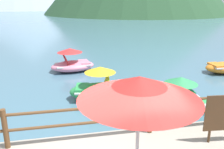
{
  "coord_description": "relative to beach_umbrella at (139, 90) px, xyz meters",
  "views": [
    {
      "loc": [
        -0.27,
        -3.47,
        3.59
      ],
      "look_at": [
        1.41,
        5.0,
        0.9
      ],
      "focal_mm": 37.85,
      "sensor_mm": 36.0,
      "label": 1
    }
  ],
  "objects": [
    {
      "name": "ground_plane",
      "position": [
        -0.67,
        40.62,
        -2.45
      ],
      "size": [
        200.0,
        200.0,
        0.0
      ],
      "primitive_type": "plane",
      "color": "#477084"
    },
    {
      "name": "dock_railing",
      "position": [
        -0.67,
        2.17,
        -1.47
      ],
      "size": [
        23.92,
        0.12,
        0.95
      ],
      "color": "brown",
      "rests_on": "promenade_dock"
    },
    {
      "name": "beach_umbrella",
      "position": [
        0.0,
        0.0,
        0.0
      ],
      "size": [
        1.7,
        1.7,
        2.24
      ],
      "color": "#B2B2B7",
      "rests_on": "promenade_dock"
    },
    {
      "name": "pedal_boat_2",
      "position": [
        0.16,
        5.51,
        -2.01
      ],
      "size": [
        2.29,
        1.54,
        1.27
      ],
      "color": "green",
      "rests_on": "ground"
    },
    {
      "name": "pedal_boat_3",
      "position": [
        2.59,
        3.91,
        -2.07
      ],
      "size": [
        2.66,
        1.32,
        1.22
      ],
      "color": "green",
      "rests_on": "ground"
    },
    {
      "name": "pedal_boat_5",
      "position": [
        -0.64,
        9.5,
        -2.02
      ],
      "size": [
        2.46,
        1.7,
        1.24
      ],
      "color": "pink",
      "rests_on": "ground"
    }
  ]
}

